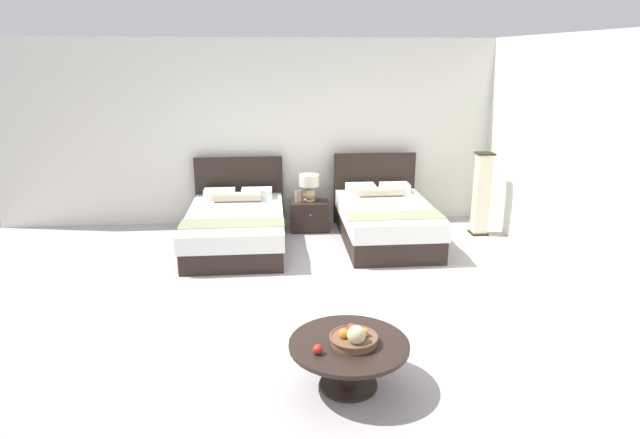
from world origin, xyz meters
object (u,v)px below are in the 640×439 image
coffee_table (349,352)px  loose_apple (318,349)px  vase (298,196)px  bed_near_corner (385,220)px  nightstand (309,215)px  bed_near_window (236,225)px  fruit_bowl (354,338)px  floor_lamp_corner (481,194)px  table_lamp (309,184)px

coffee_table → loose_apple: (-0.27, -0.15, 0.13)m
vase → bed_near_corner: bearing=-25.2°
nightstand → coffee_table: size_ratio=0.59×
bed_near_window → fruit_bowl: bearing=-72.5°
bed_near_corner → fruit_bowl: bed_near_corner is taller
bed_near_window → nightstand: (1.09, 0.61, -0.06)m
bed_near_window → loose_apple: 3.87m
loose_apple → floor_lamp_corner: 4.84m
table_lamp → vase: (-0.17, -0.06, -0.17)m
table_lamp → vase: bearing=-160.9°
nightstand → fruit_bowl: size_ratio=1.47×
vase → fruit_bowl: bearing=-86.8°
bed_near_corner → nightstand: size_ratio=3.58×
bed_near_corner → vase: bed_near_corner is taller
nightstand → bed_near_corner: bearing=-30.3°
fruit_bowl → bed_near_window: bearing=107.5°
loose_apple → table_lamp: bearing=86.9°
nightstand → coffee_table: (0.03, -4.23, 0.08)m
coffee_table → nightstand: bearing=90.3°
bed_near_corner → coffee_table: bearing=-106.0°
bed_near_corner → table_lamp: size_ratio=5.06×
coffee_table → fruit_bowl: size_ratio=2.48×
bed_near_window → floor_lamp_corner: 3.65m
table_lamp → coffee_table: (0.03, -4.26, -0.40)m
bed_near_corner → bed_near_window: bearing=179.8°
coffee_table → floor_lamp_corner: floor_lamp_corner is taller
bed_near_corner → nightstand: 1.23m
bed_near_corner → floor_lamp_corner: size_ratio=1.66×
floor_lamp_corner → loose_apple: bearing=-125.2°
floor_lamp_corner → table_lamp: bearing=169.8°
coffee_table → fruit_bowl: (0.03, -0.03, 0.15)m
coffee_table → fruit_bowl: fruit_bowl is taller
bed_near_corner → nightstand: (-1.06, 0.62, -0.08)m
table_lamp → floor_lamp_corner: size_ratio=0.33×
bed_near_corner → vase: size_ratio=11.39×
nightstand → fruit_bowl: 4.28m
fruit_bowl → floor_lamp_corner: bearing=57.0°
coffee_table → floor_lamp_corner: bearing=56.4°
table_lamp → fruit_bowl: size_ratio=1.04×
bed_near_corner → coffee_table: 3.76m
bed_near_window → table_lamp: bearing=30.2°
coffee_table → bed_near_corner: bearing=74.0°
fruit_bowl → loose_apple: bearing=-158.6°
nightstand → floor_lamp_corner: size_ratio=0.46×
vase → loose_apple: 4.35m
vase → table_lamp: bearing=19.1°
bed_near_window → vase: bearing=32.1°
nightstand → table_lamp: bearing=90.0°
floor_lamp_corner → vase: bearing=171.7°
bed_near_window → coffee_table: bearing=-72.9°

